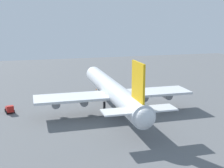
% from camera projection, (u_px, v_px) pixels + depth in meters
% --- Properties ---
extents(ground_plane, '(236.42, 236.42, 0.00)m').
position_uv_depth(ground_plane, '(112.00, 110.00, 94.01)').
color(ground_plane, slate).
extents(cargo_airplane, '(59.11, 46.76, 18.22)m').
position_uv_depth(cargo_airplane, '(112.00, 90.00, 92.32)').
color(cargo_airplane, silver).
rests_on(cargo_airplane, ground_plane).
extents(fuel_truck, '(4.12, 3.12, 2.41)m').
position_uv_depth(fuel_truck, '(10.00, 109.00, 90.91)').
color(fuel_truck, '#B21E19').
rests_on(fuel_truck, ground_plane).
extents(safety_cone_nose, '(0.40, 0.40, 0.58)m').
position_uv_depth(safety_cone_nose, '(96.00, 89.00, 119.20)').
color(safety_cone_nose, orange).
rests_on(safety_cone_nose, ground_plane).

